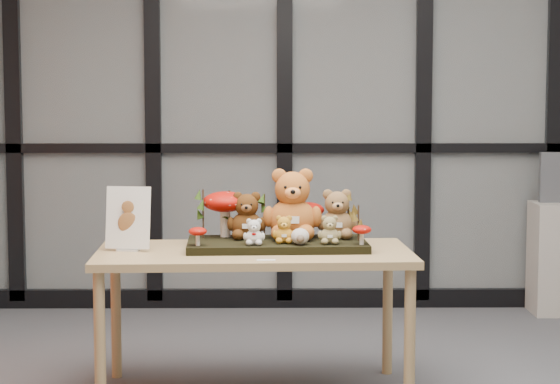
{
  "coord_description": "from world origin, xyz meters",
  "views": [
    {
      "loc": [
        -0.55,
        -4.09,
        1.41
      ],
      "look_at": [
        -0.5,
        0.5,
        0.96
      ],
      "focal_mm": 65.0,
      "sensor_mm": 36.0,
      "label": 1
    }
  ],
  "objects_px": {
    "bear_brown_medium": "(247,213)",
    "bear_small_yellow": "(284,228)",
    "mushroom_front_right": "(362,234)",
    "diorama_tray": "(277,244)",
    "bear_pooh_yellow": "(292,200)",
    "bear_tan_back": "(337,211)",
    "bear_white_bow": "(254,230)",
    "mushroom_back_left": "(225,212)",
    "mushroom_front_left": "(198,235)",
    "sign_holder": "(128,221)",
    "display_table": "(254,265)",
    "mushroom_back_right": "(307,218)",
    "plush_cream_hedgehog": "(300,236)",
    "bear_beige_small": "(330,228)"
  },
  "relations": [
    {
      "from": "bear_brown_medium",
      "to": "bear_small_yellow",
      "type": "xyz_separation_m",
      "value": [
        0.18,
        -0.15,
        -0.05
      ]
    },
    {
      "from": "bear_small_yellow",
      "to": "mushroom_front_right",
      "type": "relative_size",
      "value": 1.44
    },
    {
      "from": "diorama_tray",
      "to": "bear_pooh_yellow",
      "type": "relative_size",
      "value": 2.27
    },
    {
      "from": "bear_tan_back",
      "to": "bear_white_bow",
      "type": "bearing_deg",
      "value": -153.44
    },
    {
      "from": "mushroom_back_left",
      "to": "diorama_tray",
      "type": "bearing_deg",
      "value": -28.4
    },
    {
      "from": "mushroom_front_left",
      "to": "sign_holder",
      "type": "xyz_separation_m",
      "value": [
        -0.33,
        0.09,
        0.06
      ]
    },
    {
      "from": "display_table",
      "to": "mushroom_front_right",
      "type": "relative_size",
      "value": 15.09
    },
    {
      "from": "mushroom_back_right",
      "to": "plush_cream_hedgehog",
      "type": "bearing_deg",
      "value": -98.78
    },
    {
      "from": "mushroom_back_right",
      "to": "mushroom_front_left",
      "type": "xyz_separation_m",
      "value": [
        -0.51,
        -0.3,
        -0.04
      ]
    },
    {
      "from": "bear_small_yellow",
      "to": "mushroom_front_right",
      "type": "distance_m",
      "value": 0.36
    },
    {
      "from": "bear_small_yellow",
      "to": "mushroom_back_left",
      "type": "xyz_separation_m",
      "value": [
        -0.28,
        0.21,
        0.05
      ]
    },
    {
      "from": "bear_white_bow",
      "to": "plush_cream_hedgehog",
      "type": "height_order",
      "value": "bear_white_bow"
    },
    {
      "from": "bear_small_yellow",
      "to": "mushroom_back_left",
      "type": "distance_m",
      "value": 0.35
    },
    {
      "from": "bear_beige_small",
      "to": "mushroom_front_right",
      "type": "height_order",
      "value": "bear_beige_small"
    },
    {
      "from": "diorama_tray",
      "to": "mushroom_front_left",
      "type": "relative_size",
      "value": 9.0
    },
    {
      "from": "bear_pooh_yellow",
      "to": "bear_white_bow",
      "type": "distance_m",
      "value": 0.29
    },
    {
      "from": "bear_brown_medium",
      "to": "mushroom_back_right",
      "type": "relative_size",
      "value": 1.34
    },
    {
      "from": "bear_small_yellow",
      "to": "plush_cream_hedgehog",
      "type": "height_order",
      "value": "bear_small_yellow"
    },
    {
      "from": "mushroom_front_right",
      "to": "display_table",
      "type": "bearing_deg",
      "value": 172.37
    },
    {
      "from": "display_table",
      "to": "mushroom_back_right",
      "type": "relative_size",
      "value": 8.11
    },
    {
      "from": "bear_pooh_yellow",
      "to": "bear_beige_small",
      "type": "distance_m",
      "value": 0.26
    },
    {
      "from": "bear_small_yellow",
      "to": "mushroom_front_left",
      "type": "relative_size",
      "value": 1.52
    },
    {
      "from": "mushroom_front_left",
      "to": "mushroom_front_right",
      "type": "relative_size",
      "value": 0.95
    },
    {
      "from": "bear_white_bow",
      "to": "bear_beige_small",
      "type": "xyz_separation_m",
      "value": [
        0.35,
        0.03,
        0.01
      ]
    },
    {
      "from": "display_table",
      "to": "mushroom_back_left",
      "type": "height_order",
      "value": "mushroom_back_left"
    },
    {
      "from": "bear_small_yellow",
      "to": "display_table",
      "type": "bearing_deg",
      "value": 171.2
    },
    {
      "from": "bear_brown_medium",
      "to": "bear_tan_back",
      "type": "height_order",
      "value": "bear_tan_back"
    },
    {
      "from": "mushroom_back_left",
      "to": "mushroom_front_left",
      "type": "height_order",
      "value": "mushroom_back_left"
    },
    {
      "from": "bear_beige_small",
      "to": "mushroom_front_left",
      "type": "distance_m",
      "value": 0.6
    },
    {
      "from": "diorama_tray",
      "to": "sign_holder",
      "type": "height_order",
      "value": "sign_holder"
    },
    {
      "from": "display_table",
      "to": "bear_pooh_yellow",
      "type": "xyz_separation_m",
      "value": [
        0.18,
        0.13,
        0.29
      ]
    },
    {
      "from": "bear_pooh_yellow",
      "to": "mushroom_front_right",
      "type": "xyz_separation_m",
      "value": [
        0.31,
        -0.19,
        -0.13
      ]
    },
    {
      "from": "plush_cream_hedgehog",
      "to": "mushroom_front_left",
      "type": "relative_size",
      "value": 0.9
    },
    {
      "from": "bear_pooh_yellow",
      "to": "mushroom_back_left",
      "type": "distance_m",
      "value": 0.33
    },
    {
      "from": "display_table",
      "to": "bear_small_yellow",
      "type": "height_order",
      "value": "bear_small_yellow"
    },
    {
      "from": "bear_white_bow",
      "to": "sign_holder",
      "type": "distance_m",
      "value": 0.59
    },
    {
      "from": "display_table",
      "to": "bear_brown_medium",
      "type": "bearing_deg",
      "value": 103.28
    },
    {
      "from": "bear_small_yellow",
      "to": "bear_brown_medium",
      "type": "bearing_deg",
      "value": 137.85
    },
    {
      "from": "diorama_tray",
      "to": "bear_tan_back",
      "type": "relative_size",
      "value": 3.25
    },
    {
      "from": "bear_beige_small",
      "to": "plush_cream_hedgehog",
      "type": "distance_m",
      "value": 0.14
    },
    {
      "from": "bear_tan_back",
      "to": "mushroom_back_left",
      "type": "relative_size",
      "value": 1.06
    },
    {
      "from": "bear_tan_back",
      "to": "sign_holder",
      "type": "bearing_deg",
      "value": -173.31
    },
    {
      "from": "plush_cream_hedgehog",
      "to": "mushroom_back_right",
      "type": "distance_m",
      "value": 0.28
    },
    {
      "from": "mushroom_back_left",
      "to": "mushroom_front_right",
      "type": "xyz_separation_m",
      "value": [
        0.63,
        -0.26,
        -0.07
      ]
    },
    {
      "from": "bear_white_bow",
      "to": "mushroom_back_left",
      "type": "distance_m",
      "value": 0.3
    },
    {
      "from": "display_table",
      "to": "bear_small_yellow",
      "type": "relative_size",
      "value": 10.5
    },
    {
      "from": "bear_tan_back",
      "to": "plush_cream_hedgehog",
      "type": "height_order",
      "value": "bear_tan_back"
    },
    {
      "from": "display_table",
      "to": "bear_brown_medium",
      "type": "relative_size",
      "value": 6.03
    },
    {
      "from": "diorama_tray",
      "to": "mushroom_front_right",
      "type": "distance_m",
      "value": 0.41
    },
    {
      "from": "bear_tan_back",
      "to": "plush_cream_hedgehog",
      "type": "distance_m",
      "value": 0.29
    }
  ]
}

